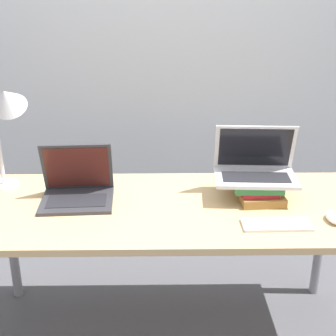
# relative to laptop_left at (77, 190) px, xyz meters

# --- Properties ---
(wall_back) EXTENTS (8.00, 0.05, 2.70)m
(wall_back) POSITION_rel_laptop_left_xyz_m (0.41, 0.93, 0.59)
(wall_back) COLOR silver
(wall_back) RESTS_ON ground_plane
(desk) EXTENTS (1.79, 0.74, 0.71)m
(desk) POSITION_rel_laptop_left_xyz_m (0.41, -0.06, -0.12)
(desk) COLOR tan
(desk) RESTS_ON ground_plane
(laptop_left) EXTENTS (0.34, 0.28, 0.26)m
(laptop_left) POSITION_rel_laptop_left_xyz_m (0.00, 0.00, 0.00)
(laptop_left) COLOR #333338
(laptop_left) RESTS_ON desk
(book_stack) EXTENTS (0.23, 0.28, 0.09)m
(book_stack) POSITION_rel_laptop_left_xyz_m (0.83, 0.02, -0.01)
(book_stack) COLOR olive
(book_stack) RESTS_ON desk
(laptop_on_books) EXTENTS (0.38, 0.26, 0.24)m
(laptop_on_books) POSITION_rel_laptop_left_xyz_m (0.81, 0.04, 0.09)
(laptop_on_books) COLOR silver
(laptop_on_books) RESTS_ON book_stack
(wireless_keyboard) EXTENTS (0.28, 0.11, 0.01)m
(wireless_keyboard) POSITION_rel_laptop_left_xyz_m (0.86, -0.26, -0.05)
(wireless_keyboard) COLOR silver
(wireless_keyboard) RESTS_ON desk
(mouse) EXTENTS (0.06, 0.11, 0.03)m
(mouse) POSITION_rel_laptop_left_xyz_m (1.11, -0.22, -0.03)
(mouse) COLOR white
(mouse) RESTS_ON desk
(desk_lamp) EXTENTS (0.23, 0.20, 0.53)m
(desk_lamp) POSITION_rel_laptop_left_xyz_m (-0.32, 0.13, 0.34)
(desk_lamp) COLOR white
(desk_lamp) RESTS_ON desk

